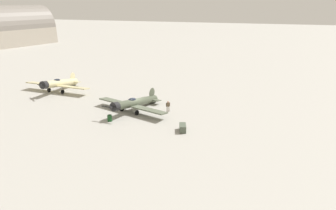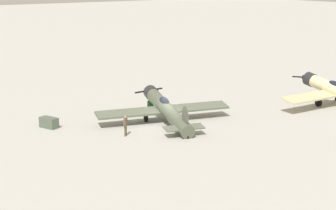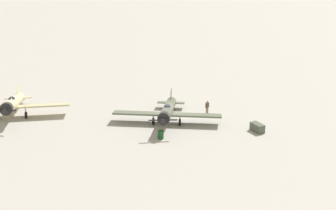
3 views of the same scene
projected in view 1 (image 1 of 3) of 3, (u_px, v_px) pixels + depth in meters
The scene contains 6 objects.
ground_plane at pixel (137, 110), 45.37m from camera, with size 400.00×400.00×0.00m, color #A8A59E.
airplane_foreground at pixel (134, 103), 44.52m from camera, with size 10.28×12.43×2.80m.
airplane_mid_apron at pixel (59, 84), 54.18m from camera, with size 10.26×13.44×3.00m.
ground_crew_mechanic at pixel (168, 105), 44.27m from camera, with size 0.48×0.53×1.72m.
equipment_crate at pixel (183, 128), 37.80m from camera, with size 1.85×1.29×0.93m.
fuel_drum at pixel (110, 118), 40.95m from camera, with size 0.68×0.68×0.92m.
Camera 1 is at (38.97, 17.44, 16.14)m, focal length 30.73 mm.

